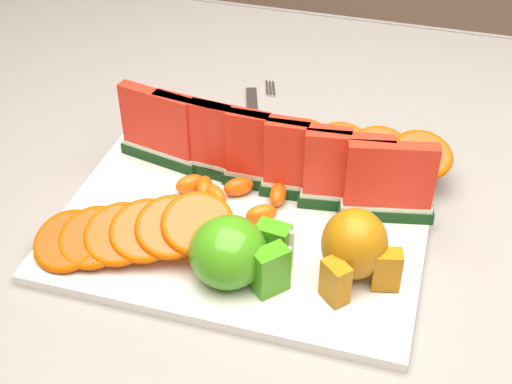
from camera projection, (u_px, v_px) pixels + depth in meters
name	position (u px, v px, depth m)	size (l,w,h in m)	color
table	(330.00, 274.00, 0.89)	(1.40, 0.90, 0.75)	brown
tablecloth	(334.00, 237.00, 0.85)	(1.53, 1.03, 0.20)	gray
platter	(243.00, 223.00, 0.80)	(0.40, 0.30, 0.01)	silver
apple_cluster	(236.00, 253.00, 0.70)	(0.12, 0.10, 0.07)	#2B7714
pear_cluster	(355.00, 248.00, 0.70)	(0.09, 0.10, 0.08)	#955607
fork	(255.00, 118.00, 0.97)	(0.07, 0.19, 0.00)	silver
watermelon_row	(268.00, 155.00, 0.81)	(0.39, 0.07, 0.10)	#0C3D11
orange_fan_front	(132.00, 232.00, 0.73)	(0.22, 0.13, 0.06)	red
orange_fan_back	(302.00, 141.00, 0.87)	(0.37, 0.10, 0.05)	red
tangerine_segments	(231.00, 193.00, 0.81)	(0.13, 0.08, 0.02)	#CF6B0A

